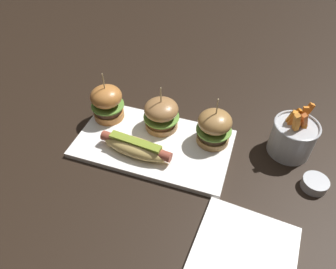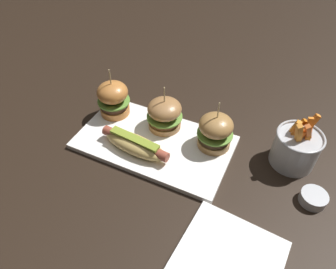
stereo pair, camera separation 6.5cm
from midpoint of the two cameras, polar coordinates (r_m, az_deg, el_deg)
The scene contains 9 objects.
ground_plane at distance 0.83m, azimuth -0.29°, elevation -1.90°, with size 3.00×3.00×0.00m, color black.
platter_main at distance 0.82m, azimuth -0.29°, elevation -1.57°, with size 0.40×0.23×0.01m, color white.
hot_dog at distance 0.78m, azimuth -3.77°, elevation -1.88°, with size 0.19×0.08×0.04m.
slider_left at distance 0.88m, azimuth -8.00°, elevation 6.58°, with size 0.09×0.09×0.14m.
slider_center at distance 0.83m, azimuth 1.30°, elevation 3.85°, with size 0.10×0.10×0.13m.
slider_right at distance 0.79m, azimuth 11.09°, elevation 0.51°, with size 0.09×0.09×0.14m.
fries_bucket at distance 0.83m, azimuth 24.73°, elevation -2.34°, with size 0.11×0.11×0.15m.
sauce_ramekin at distance 0.79m, azimuth 27.53°, elevation -10.47°, with size 0.06×0.06×0.03m.
side_plate at distance 0.66m, azimuth 13.93°, elevation -22.04°, with size 0.20×0.20×0.01m, color white.
Camera 2 is at (0.28, -0.50, 0.60)m, focal length 32.91 mm.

